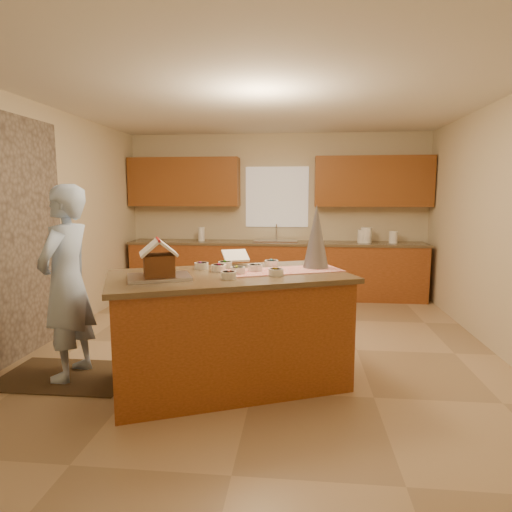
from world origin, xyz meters
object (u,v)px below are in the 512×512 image
object	(u,v)px
island_base	(229,332)
gingerbread_house	(159,262)
tinsel_tree	(316,236)
boy	(67,283)

from	to	relation	value
island_base	gingerbread_house	bearing A→B (deg)	-174.81
tinsel_tree	boy	distance (m)	2.33
tinsel_tree	boy	bearing A→B (deg)	-170.15
island_base	gingerbread_house	xyz separation A→B (m)	(-0.53, -0.28, 0.67)
island_base	tinsel_tree	xyz separation A→B (m)	(0.77, 0.38, 0.82)
island_base	boy	bearing A→B (deg)	158.24
boy	island_base	bearing A→B (deg)	94.80
tinsel_tree	gingerbread_house	distance (m)	1.47
island_base	tinsel_tree	world-z (taller)	tinsel_tree
tinsel_tree	island_base	bearing A→B (deg)	-153.92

